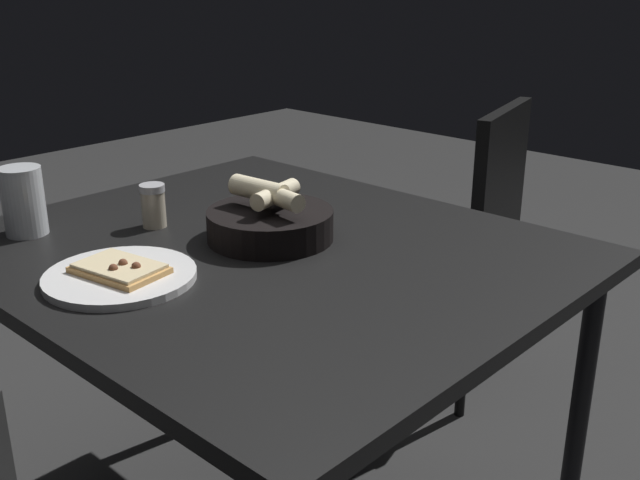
{
  "coord_description": "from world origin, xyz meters",
  "views": [
    {
      "loc": [
        -1.0,
        0.92,
        1.27
      ],
      "look_at": [
        -0.06,
        -0.09,
        0.76
      ],
      "focal_mm": 41.92,
      "sensor_mm": 36.0,
      "label": 1
    }
  ],
  "objects": [
    {
      "name": "chair_near",
      "position": [
        0.15,
        -0.93,
        0.51
      ],
      "size": [
        0.53,
        0.53,
        0.89
      ],
      "color": "#2C2C2C",
      "rests_on": "ground"
    },
    {
      "name": "bread_basket",
      "position": [
        0.02,
        -0.04,
        0.79
      ],
      "size": [
        0.25,
        0.25,
        0.12
      ],
      "color": "black",
      "rests_on": "dining_table"
    },
    {
      "name": "dining_table",
      "position": [
        0.0,
        0.0,
        0.69
      ],
      "size": [
        1.11,
        0.95,
        0.75
      ],
      "color": "black",
      "rests_on": "ground"
    },
    {
      "name": "pizza_plate",
      "position": [
        0.06,
        0.28,
        0.76
      ],
      "size": [
        0.26,
        0.26,
        0.04
      ],
      "color": "white",
      "rests_on": "dining_table"
    },
    {
      "name": "beer_glass",
      "position": [
        0.4,
        0.28,
        0.82
      ],
      "size": [
        0.08,
        0.08,
        0.14
      ],
      "color": "silver",
      "rests_on": "dining_table"
    },
    {
      "name": "pepper_shaker",
      "position": [
        0.25,
        0.08,
        0.79
      ],
      "size": [
        0.05,
        0.05,
        0.09
      ],
      "color": "#BFB299",
      "rests_on": "dining_table"
    }
  ]
}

